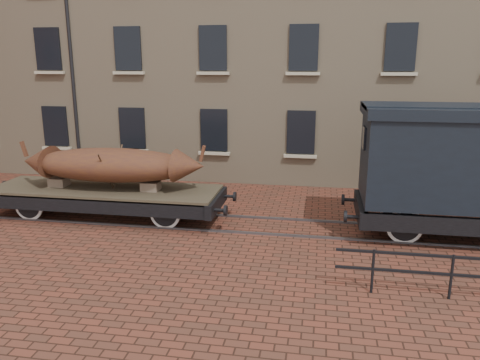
# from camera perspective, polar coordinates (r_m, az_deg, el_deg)

# --- Properties ---
(ground) EXTENTS (90.00, 90.00, 0.00)m
(ground) POSITION_cam_1_polar(r_m,az_deg,el_deg) (14.40, 2.24, -5.61)
(ground) COLOR #4E2C20
(warehouse_cream) EXTENTS (40.00, 10.19, 14.00)m
(warehouse_cream) POSITION_cam_1_polar(r_m,az_deg,el_deg) (23.55, 13.59, 19.00)
(warehouse_cream) COLOR tan
(warehouse_cream) RESTS_ON ground
(rail_track) EXTENTS (30.00, 1.52, 0.06)m
(rail_track) POSITION_cam_1_polar(r_m,az_deg,el_deg) (14.39, 2.24, -5.50)
(rail_track) COLOR #59595E
(rail_track) RESTS_ON ground
(flatcar_wagon) EXTENTS (8.27, 2.24, 1.25)m
(flatcar_wagon) POSITION_cam_1_polar(r_m,az_deg,el_deg) (15.58, -16.15, -1.64)
(flatcar_wagon) COLOR #463C2A
(flatcar_wagon) RESTS_ON ground
(iron_boat) EXTENTS (6.04, 1.84, 1.47)m
(iron_boat) POSITION_cam_1_polar(r_m,az_deg,el_deg) (15.22, -15.36, 1.81)
(iron_boat) COLOR brown
(iron_boat) RESTS_ON flatcar_wagon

